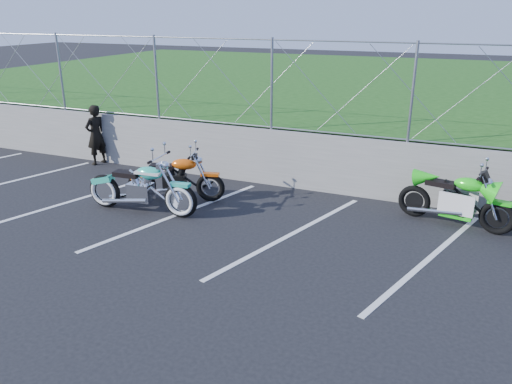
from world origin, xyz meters
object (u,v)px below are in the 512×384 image
at_px(cruiser_turquoise, 143,190).
at_px(sportbike_green, 457,201).
at_px(naked_orange, 177,180).
at_px(person_standing, 96,135).

height_order(cruiser_turquoise, sportbike_green, cruiser_turquoise).
xyz_separation_m(naked_orange, sportbike_green, (5.54, 0.88, 0.03)).
distance_m(cruiser_turquoise, naked_orange, 0.91).
height_order(cruiser_turquoise, naked_orange, cruiser_turquoise).
height_order(naked_orange, person_standing, person_standing).
relative_size(naked_orange, sportbike_green, 0.98).
relative_size(sportbike_green, person_standing, 1.36).
xyz_separation_m(naked_orange, person_standing, (-3.35, 1.49, 0.33)).
distance_m(naked_orange, sportbike_green, 5.61).
relative_size(naked_orange, person_standing, 1.33).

